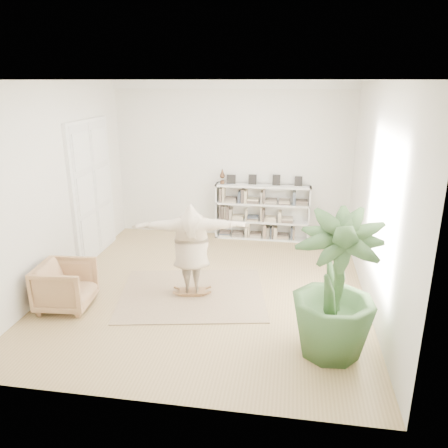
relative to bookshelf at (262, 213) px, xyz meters
name	(u,v)px	position (x,y,z in m)	size (l,w,h in m)	color
floor	(209,289)	(-0.74, -2.82, -0.64)	(6.00, 6.00, 0.00)	#9B7D50
room_shell	(232,84)	(-0.74, 0.12, 2.87)	(6.00, 6.00, 6.00)	silver
doors	(93,191)	(-3.45, -1.52, 0.76)	(0.09, 1.78, 2.92)	white
bookshelf	(262,213)	(0.00, 0.00, 0.00)	(2.20, 0.35, 1.64)	silver
armchair	(66,286)	(-2.94, -3.84, -0.25)	(0.83, 0.85, 0.78)	tan
rug	(192,294)	(-0.98, -3.10, -0.63)	(2.50, 2.00, 0.02)	tan
rocker_board	(192,291)	(-0.98, -3.10, -0.57)	(0.50, 0.35, 0.10)	brown
person	(191,247)	(-0.98, -3.10, 0.27)	(1.94, 0.53, 1.58)	tan
houseplant	(334,286)	(1.28, -4.47, 0.38)	(1.13, 1.13, 2.02)	#34562B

